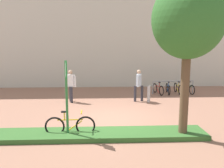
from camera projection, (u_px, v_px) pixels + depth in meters
ground_plane at (113, 119)px, 9.67m from camera, size 60.00×60.00×0.00m
building_facade at (108, 18)px, 16.95m from camera, size 28.00×1.20×10.00m
planter_strip at (101, 134)px, 7.77m from camera, size 7.00×1.10×0.16m
tree_sidewalk at (188, 20)px, 7.16m from camera, size 2.25×2.25×5.04m
parking_sign_post at (66, 88)px, 7.46m from camera, size 0.11×0.36×2.53m
bike_at_sign at (70, 126)px, 7.82m from camera, size 1.68×0.42×0.86m
bike_rack_cluster at (173, 88)px, 14.74m from camera, size 2.66×1.69×0.83m
bollard_steel at (149, 94)px, 12.43m from camera, size 0.16×0.16×0.90m
person_shirt_white at (71, 84)px, 12.43m from camera, size 0.58×0.44×1.72m
person_casual_tan at (139, 83)px, 12.59m from camera, size 0.52×0.58×1.72m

